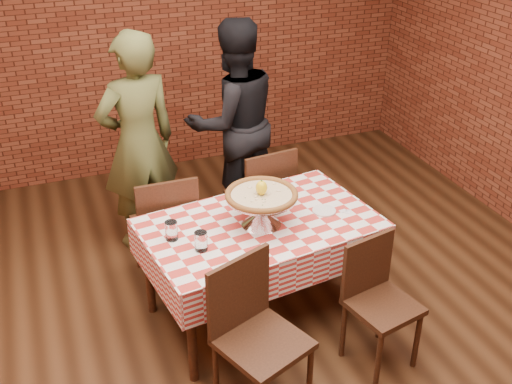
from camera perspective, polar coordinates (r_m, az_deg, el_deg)
ground at (r=4.25m, az=-0.16°, el=-14.63°), size 6.00×6.00×0.00m
back_wall at (r=6.16m, az=-10.41°, el=14.57°), size 5.50×0.00×5.50m
table at (r=4.34m, az=0.36°, el=-7.13°), size 1.64×1.12×0.75m
tablecloth at (r=4.19m, az=0.37°, el=-4.34°), size 1.68×1.16×0.26m
pizza_stand at (r=4.05m, az=0.50°, el=-1.71°), size 0.58×0.58×0.21m
pizza at (r=3.99m, az=0.51°, el=-0.31°), size 0.58×0.58×0.03m
lemon at (r=3.97m, az=0.51°, el=0.39°), size 0.09×0.09×0.10m
water_glass_left at (r=3.83m, az=-5.12°, el=-4.56°), size 0.09×0.09×0.13m
water_glass_right at (r=3.95m, az=-7.84°, el=-3.57°), size 0.09×0.09×0.13m
side_plate at (r=4.27m, az=6.33°, el=-1.74°), size 0.18×0.18×0.01m
sweetener_packet_a at (r=4.28m, az=8.56°, el=-1.82°), size 0.06×0.06×0.00m
sweetener_packet_b at (r=4.29m, az=8.07°, el=-1.75°), size 0.05×0.04×0.00m
condiment_caddy at (r=4.33m, az=-0.49°, el=-0.19°), size 0.10×0.08×0.12m
chair_near_left at (r=3.63m, az=0.65°, el=-13.65°), size 0.59×0.59×0.94m
chair_near_right at (r=3.99m, az=11.69°, el=-10.52°), size 0.46×0.46×0.87m
chair_far_left at (r=4.70m, az=-8.49°, el=-3.05°), size 0.45×0.45×0.93m
chair_far_right at (r=5.04m, az=0.29°, el=-0.36°), size 0.50×0.50×0.93m
diner_olive at (r=4.98m, az=-10.85°, el=4.45°), size 0.74×0.57×1.82m
diner_black at (r=5.33m, az=-2.09°, el=6.47°), size 0.94×0.77×1.79m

